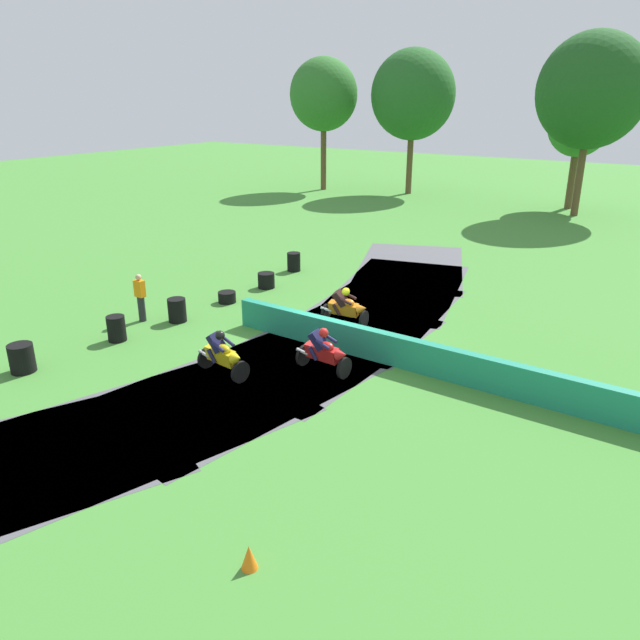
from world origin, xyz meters
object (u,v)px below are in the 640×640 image
tire_stack_near (22,358)px  track_marshal (141,298)px  tire_stack_extra_a (266,280)px  tire_stack_far (227,297)px  tire_stack_mid_a (116,328)px  tire_stack_extra_b (294,262)px  motorcycle_trailing_orange (346,307)px  motorcycle_chase_red (324,351)px  traffic_cone (249,557)px  motorcycle_lead_yellow (222,354)px  tire_stack_mid_b (177,310)px

tire_stack_near → track_marshal: bearing=94.4°
tire_stack_extra_a → tire_stack_near: bearing=-94.9°
tire_stack_near → tire_stack_far: size_ratio=1.23×
tire_stack_far → tire_stack_mid_a: bearing=-94.8°
tire_stack_far → track_marshal: size_ratio=0.40×
tire_stack_far → tire_stack_extra_b: tire_stack_extra_b is taller
motorcycle_trailing_orange → tire_stack_extra_a: bearing=158.7°
tire_stack_mid_a → tire_stack_far: (0.39, 4.65, -0.20)m
motorcycle_chase_red → tire_stack_near: size_ratio=2.12×
tire_stack_near → traffic_cone: bearing=-13.1°
tire_stack_near → traffic_cone: 10.24m
motorcycle_lead_yellow → tire_stack_near: bearing=-149.8°
tire_stack_mid_b → traffic_cone: tire_stack_mid_b is taller
motorcycle_lead_yellow → tire_stack_mid_a: motorcycle_lead_yellow is taller
track_marshal → tire_stack_far: bearing=70.1°
tire_stack_mid_a → tire_stack_near: bearing=-96.9°
motorcycle_trailing_orange → tire_stack_mid_a: (-5.26, -5.00, -0.25)m
motorcycle_lead_yellow → tire_stack_mid_b: size_ratio=2.13×
tire_stack_near → tire_stack_far: bearing=84.4°
tire_stack_far → track_marshal: 3.28m
motorcycle_lead_yellow → track_marshal: bearing=161.5°
tire_stack_extra_a → track_marshal: 5.39m
motorcycle_trailing_orange → track_marshal: (-5.96, -3.37, 0.17)m
motorcycle_chase_red → tire_stack_mid_a: bearing=-166.8°
tire_stack_extra_b → track_marshal: bearing=-95.0°
tire_stack_extra_a → tire_stack_extra_b: tire_stack_extra_b is taller
tire_stack_mid_b → traffic_cone: (9.29, -7.47, -0.18)m
motorcycle_chase_red → motorcycle_trailing_orange: motorcycle_chase_red is taller
motorcycle_trailing_orange → traffic_cone: 11.14m
motorcycle_lead_yellow → tire_stack_near: motorcycle_lead_yellow is taller
tire_stack_near → tire_stack_mid_b: bearing=82.5°
motorcycle_lead_yellow → motorcycle_chase_red: 2.74m
tire_stack_extra_a → motorcycle_trailing_orange: bearing=-21.3°
tire_stack_extra_a → tire_stack_extra_b: 2.63m
tire_stack_extra_b → track_marshal: track_marshal is taller
tire_stack_mid_b → traffic_cone: size_ratio=1.82×
motorcycle_lead_yellow → tire_stack_far: bearing=130.6°
tire_stack_near → traffic_cone: tire_stack_near is taller
motorcycle_lead_yellow → track_marshal: (-5.18, 1.73, 0.16)m
tire_stack_far → traffic_cone: (9.23, -9.89, 0.02)m
tire_stack_mid_a → track_marshal: bearing=113.4°
tire_stack_extra_b → traffic_cone: size_ratio=1.82×
motorcycle_lead_yellow → tire_stack_far: size_ratio=2.63×
tire_stack_near → tire_stack_extra_a: size_ratio=1.21×
tire_stack_near → tire_stack_extra_b: 12.35m
tire_stack_extra_a → tire_stack_extra_b: bearing=101.2°
tire_stack_mid_b → motorcycle_lead_yellow: bearing=-29.5°
tire_stack_extra_b → traffic_cone: tire_stack_extra_b is taller
tire_stack_mid_a → track_marshal: 1.82m
motorcycle_lead_yellow → tire_stack_extra_b: bearing=115.2°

